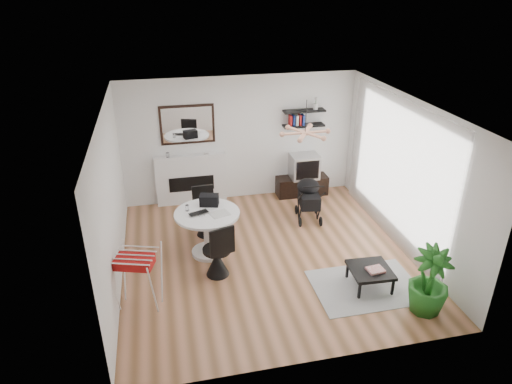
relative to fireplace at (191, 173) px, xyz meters
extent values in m
plane|color=brown|center=(1.10, -2.42, -0.69)|extent=(5.00, 5.00, 0.00)
plane|color=white|center=(1.10, -2.42, 2.01)|extent=(5.00, 5.00, 0.00)
plane|color=white|center=(1.10, 0.08, 0.66)|extent=(5.00, 0.00, 5.00)
plane|color=white|center=(-1.40, -2.42, 0.66)|extent=(0.00, 5.00, 5.00)
plane|color=white|center=(3.60, -2.42, 0.66)|extent=(0.00, 5.00, 5.00)
cube|color=white|center=(3.50, -2.22, 0.66)|extent=(0.04, 3.60, 2.60)
cube|color=white|center=(0.00, 0.00, -0.14)|extent=(1.50, 0.15, 1.10)
cube|color=black|center=(0.00, -0.06, -0.21)|extent=(0.95, 0.06, 0.32)
cube|color=black|center=(0.00, 0.06, 1.06)|extent=(1.12, 0.03, 0.82)
cube|color=white|center=(0.00, 0.04, 1.06)|extent=(1.02, 0.01, 0.72)
cube|color=black|center=(2.46, -0.05, 0.91)|extent=(0.90, 0.25, 0.04)
cube|color=black|center=(2.46, -0.05, 1.23)|extent=(0.90, 0.25, 0.04)
cube|color=black|center=(2.46, -0.13, -0.47)|extent=(1.14, 0.40, 0.43)
cube|color=#B7B6B9|center=(2.49, -0.13, 0.01)|extent=(0.61, 0.53, 0.53)
cube|color=black|center=(2.49, -0.39, 0.01)|extent=(0.52, 0.01, 0.43)
cylinder|color=white|center=(0.10, -2.11, -0.65)|extent=(0.61, 0.61, 0.07)
cylinder|color=white|center=(0.10, -2.11, -0.26)|extent=(0.15, 0.15, 0.72)
cylinder|color=white|center=(0.10, -2.11, 0.12)|extent=(1.14, 1.14, 0.04)
imported|color=black|center=(-0.03, -2.17, 0.16)|extent=(0.39, 0.32, 0.03)
cube|color=black|center=(0.18, -1.84, 0.24)|extent=(0.37, 0.27, 0.20)
cube|color=white|center=(0.31, -2.21, 0.15)|extent=(0.38, 0.34, 0.01)
cylinder|color=white|center=(-0.22, -1.97, 0.20)|extent=(0.07, 0.07, 0.11)
cylinder|color=black|center=(0.13, -1.44, -0.23)|extent=(0.45, 0.45, 0.05)
cone|color=black|center=(0.13, -1.44, -0.47)|extent=(0.37, 0.37, 0.43)
cube|color=black|center=(0.12, -1.23, 0.03)|extent=(0.41, 0.06, 0.46)
cylinder|color=black|center=(0.16, -2.76, -0.21)|extent=(0.47, 0.47, 0.05)
cone|color=black|center=(0.16, -2.76, -0.46)|extent=(0.38, 0.38, 0.45)
cube|color=black|center=(0.23, -2.97, 0.06)|extent=(0.42, 0.17, 0.48)
cube|color=maroon|center=(-1.08, -3.31, 0.14)|extent=(0.61, 0.46, 0.14)
cube|color=black|center=(2.24, -1.29, -0.23)|extent=(0.46, 0.62, 0.26)
ellipsoid|color=black|center=(2.26, -1.12, -0.02)|extent=(0.45, 0.45, 0.32)
cylinder|color=black|center=(2.18, -1.64, 0.21)|extent=(0.41, 0.09, 0.03)
torus|color=black|center=(2.07, -1.00, -0.60)|extent=(0.08, 0.20, 0.20)
torus|color=black|center=(2.48, -1.06, -0.60)|extent=(0.08, 0.20, 0.20)
torus|color=black|center=(1.99, -1.52, -0.60)|extent=(0.08, 0.20, 0.20)
torus|color=black|center=(2.40, -1.58, -0.60)|extent=(0.08, 0.20, 0.20)
cube|color=#999999|center=(2.44, -3.62, -0.68)|extent=(1.68, 1.21, 0.01)
cube|color=black|center=(2.49, -3.61, -0.38)|extent=(0.67, 0.67, 0.05)
cube|color=black|center=(2.20, -3.87, -0.54)|extent=(0.04, 0.04, 0.27)
cube|color=black|center=(2.74, -3.90, -0.54)|extent=(0.04, 0.04, 0.27)
cube|color=black|center=(2.23, -3.33, -0.54)|extent=(0.04, 0.04, 0.27)
cube|color=black|center=(2.77, -3.36, -0.54)|extent=(0.04, 0.04, 0.27)
cube|color=#BC302F|center=(2.53, -3.68, -0.33)|extent=(0.28, 0.23, 0.04)
imported|color=#20631C|center=(3.04, -4.33, -0.16)|extent=(0.62, 0.62, 1.06)
camera|label=1|loc=(-0.57, -9.04, 3.86)|focal=32.00mm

